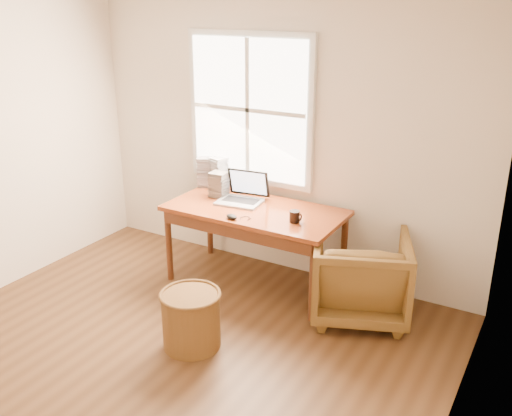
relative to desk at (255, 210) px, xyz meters
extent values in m
cube|color=#55361D|center=(0.00, -1.80, -0.74)|extent=(4.00, 4.50, 0.02)
cube|color=beige|center=(0.00, 0.46, 0.57)|extent=(4.00, 0.02, 2.60)
cube|color=beige|center=(2.01, -1.80, 0.57)|extent=(0.02, 4.50, 2.60)
cube|color=silver|center=(-0.30, 0.42, 0.82)|extent=(1.32, 0.05, 1.42)
cube|color=white|center=(-0.30, 0.39, 0.82)|extent=(1.20, 0.02, 1.30)
cube|color=silver|center=(-0.30, 0.38, 0.82)|extent=(0.04, 0.02, 1.30)
cube|color=silver|center=(-0.30, 0.38, 0.82)|extent=(1.20, 0.02, 0.04)
cube|color=brown|center=(0.00, 0.00, 0.00)|extent=(1.60, 0.80, 0.04)
imported|color=brown|center=(1.05, -0.06, -0.37)|extent=(1.01, 1.02, 0.72)
cylinder|color=brown|center=(0.09, -1.13, -0.51)|extent=(0.57, 0.57, 0.44)
ellipsoid|color=black|center=(-0.05, -0.32, 0.04)|extent=(0.13, 0.10, 0.04)
cylinder|color=black|center=(0.45, -0.12, 0.07)|extent=(0.10, 0.10, 0.10)
cube|color=silver|center=(-0.61, 0.33, 0.18)|extent=(0.19, 0.18, 0.31)
cube|color=#2B2A30|center=(-0.46, 0.11, 0.14)|extent=(0.16, 0.14, 0.24)
cube|color=#ACAAB8|center=(-0.75, 0.29, 0.17)|extent=(0.17, 0.16, 0.30)
cube|color=silver|center=(-0.31, 0.35, 0.11)|extent=(0.18, 0.17, 0.18)
camera|label=1|loc=(2.40, -4.16, 1.83)|focal=40.00mm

